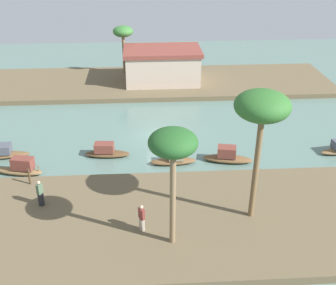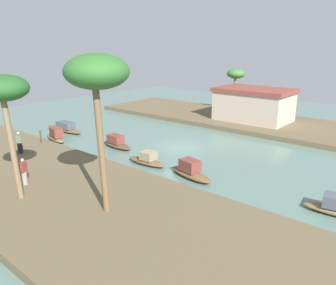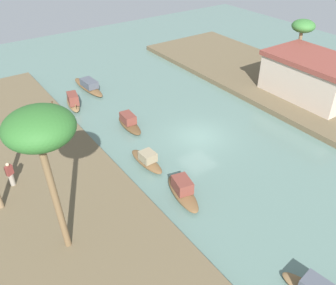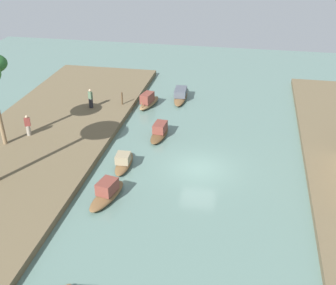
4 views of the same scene
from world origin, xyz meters
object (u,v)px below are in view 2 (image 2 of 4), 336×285
(palm_tree_left_near, at_px, (5,92))
(riverside_building, at_px, (254,104))
(palm_tree_left_far, at_px, (97,75))
(sampan_foreground, at_px, (191,171))
(sampan_with_tall_canopy, at_px, (117,143))
(person_by_mooring, at_px, (20,144))
(sampan_open_hull, at_px, (56,136))
(palm_tree_right_tall, at_px, (236,75))
(mooring_post, at_px, (41,137))
(person_on_near_bank, at_px, (24,172))
(sampan_downstream_large, at_px, (65,128))
(sampan_with_red_awning, at_px, (147,160))

(palm_tree_left_near, height_order, riverside_building, palm_tree_left_near)
(palm_tree_left_far, distance_m, riverside_building, 25.60)
(sampan_foreground, height_order, sampan_with_tall_canopy, sampan_foreground)
(sampan_with_tall_canopy, xyz_separation_m, person_by_mooring, (-3.51, -6.92, 0.79))
(sampan_open_hull, bearing_deg, palm_tree_right_tall, 84.33)
(mooring_post, bearing_deg, person_by_mooring, -63.81)
(sampan_with_tall_canopy, height_order, person_on_near_bank, person_on_near_bank)
(mooring_post, xyz_separation_m, riverside_building, (9.86, 20.30, 1.25))
(sampan_foreground, xyz_separation_m, riverside_building, (-3.96, 17.30, 1.86))
(sampan_open_hull, bearing_deg, sampan_foreground, 15.49)
(sampan_downstream_large, xyz_separation_m, person_by_mooring, (4.86, -7.23, 0.81))
(sampan_foreground, bearing_deg, mooring_post, -155.82)
(sampan_with_tall_canopy, height_order, palm_tree_left_near, palm_tree_left_near)
(sampan_with_red_awning, xyz_separation_m, person_by_mooring, (-8.60, -5.43, 0.82))
(sampan_with_tall_canopy, xyz_separation_m, palm_tree_right_tall, (0.96, 19.05, 4.64))
(sampan_downstream_large, relative_size, mooring_post, 4.69)
(riverside_building, bearing_deg, sampan_with_tall_canopy, -108.17)
(palm_tree_right_tall, bearing_deg, palm_tree_left_near, -83.69)
(sampan_foreground, height_order, palm_tree_left_near, palm_tree_left_near)
(person_on_near_bank, relative_size, palm_tree_left_near, 0.25)
(sampan_open_hull, relative_size, person_by_mooring, 2.11)
(person_on_near_bank, height_order, palm_tree_left_far, palm_tree_left_far)
(person_on_near_bank, relative_size, palm_tree_right_tall, 0.31)
(sampan_open_hull, distance_m, mooring_post, 2.50)
(sampan_foreground, xyz_separation_m, person_by_mooring, (-12.60, -5.50, 0.76))
(palm_tree_right_tall, bearing_deg, sampan_with_red_awning, -78.65)
(sampan_foreground, height_order, sampan_open_hull, sampan_open_hull)
(person_by_mooring, height_order, palm_tree_left_far, palm_tree_left_far)
(sampan_downstream_large, bearing_deg, palm_tree_left_far, -30.62)
(palm_tree_right_tall, bearing_deg, person_by_mooring, -99.77)
(sampan_foreground, xyz_separation_m, person_on_near_bank, (-6.44, -8.35, 0.83))
(sampan_foreground, relative_size, sampan_with_red_awning, 1.12)
(palm_tree_right_tall, distance_m, riverside_building, 5.91)
(sampan_with_tall_canopy, relative_size, palm_tree_left_far, 0.44)
(mooring_post, relative_size, palm_tree_left_near, 0.17)
(sampan_downstream_large, distance_m, person_by_mooring, 8.75)
(sampan_open_hull, xyz_separation_m, palm_tree_left_near, (10.19, -8.71, 5.91))
(mooring_post, bearing_deg, palm_tree_left_far, -17.90)
(palm_tree_left_near, xyz_separation_m, palm_tree_right_tall, (-3.32, 30.05, -1.35))
(sampan_with_tall_canopy, height_order, mooring_post, mooring_post)
(sampan_with_tall_canopy, height_order, palm_tree_left_far, palm_tree_left_far)
(palm_tree_right_tall, bearing_deg, mooring_post, -103.65)
(sampan_foreground, relative_size, palm_tree_right_tall, 0.71)
(sampan_foreground, bearing_deg, palm_tree_left_near, -104.72)
(sampan_downstream_large, height_order, person_on_near_bank, person_on_near_bank)
(sampan_with_red_awning, relative_size, riverside_building, 0.42)
(sampan_foreground, height_order, person_on_near_bank, person_on_near_bank)
(sampan_open_hull, xyz_separation_m, riverside_building, (11.03, 18.17, 1.80))
(mooring_post, distance_m, riverside_building, 22.61)
(sampan_with_tall_canopy, xyz_separation_m, riverside_building, (5.12, 15.88, 1.89))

